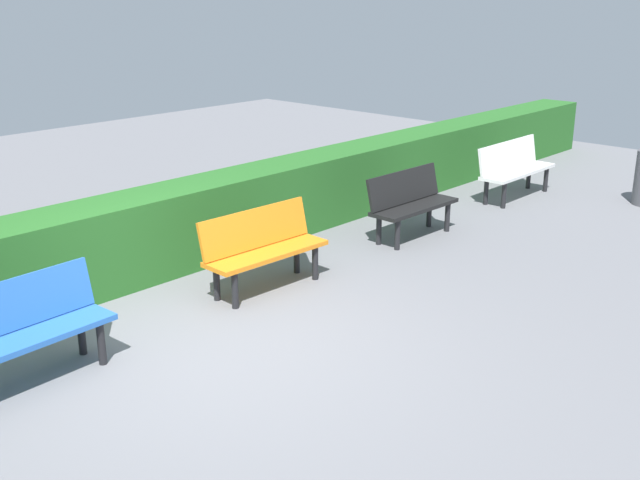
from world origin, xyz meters
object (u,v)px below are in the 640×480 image
at_px(bench_orange, 262,246).
at_px(bench_black, 410,201).
at_px(bench_white, 514,167).
at_px(bench_blue, 17,329).

bearing_deg(bench_orange, bench_black, -179.89).
distance_m(bench_white, bench_blue, 8.02).
relative_size(bench_white, bench_blue, 1.04).
bearing_deg(bench_black, bench_orange, -0.60).
distance_m(bench_black, bench_blue, 5.33).
distance_m(bench_white, bench_orange, 5.23).
height_order(bench_black, bench_blue, same).
bearing_deg(bench_white, bench_black, 0.00).
bearing_deg(bench_blue, bench_white, 177.43).
height_order(bench_white, bench_blue, same).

